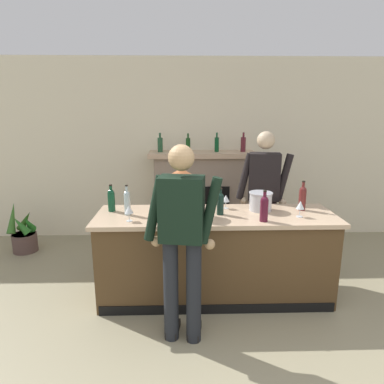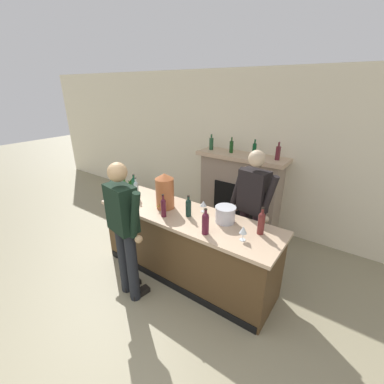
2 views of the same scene
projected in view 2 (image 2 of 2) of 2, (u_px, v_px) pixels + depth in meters
wall_back_panel at (260, 153)px, 4.48m from camera, size 12.00×0.07×2.75m
bar_counter at (186, 245)px, 3.46m from camera, size 2.49×0.75×0.94m
fireplace_stone at (240, 191)px, 4.65m from camera, size 1.57×0.52×1.66m
potted_plant_corner at (129, 189)px, 5.92m from camera, size 0.36×0.34×0.72m
person_customer at (124, 228)px, 2.93m from camera, size 0.65×0.35×1.74m
person_bartender at (252, 209)px, 3.37m from camera, size 0.65×0.35×1.75m
copper_dispenser at (165, 191)px, 3.38m from camera, size 0.25×0.28×0.48m
ice_bucket_steel at (225, 214)px, 3.07m from camera, size 0.25×0.25×0.20m
wine_bottle_riesling_slim at (136, 189)px, 3.72m from camera, size 0.06×0.06×0.31m
wine_bottle_burgundy_dark at (205, 223)px, 2.81m from camera, size 0.08×0.08×0.31m
wine_bottle_chardonnay_pale at (134, 184)px, 3.93m from camera, size 0.07×0.07×0.29m
wine_bottle_port_short at (163, 207)px, 3.19m from camera, size 0.06×0.06×0.30m
wine_bottle_cabernet_heavy at (188, 207)px, 3.20m from camera, size 0.07×0.07×0.28m
wine_bottle_merlot_tall at (261, 222)px, 2.81m from camera, size 0.08×0.08×0.32m
wine_glass_by_dispenser at (128, 196)px, 3.55m from camera, size 0.09×0.09×0.16m
wine_glass_mid_counter at (243, 230)px, 2.70m from camera, size 0.08×0.08×0.17m
wine_glass_back_row at (203, 204)px, 3.32m from camera, size 0.08×0.08×0.15m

